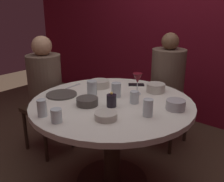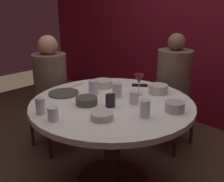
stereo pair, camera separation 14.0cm
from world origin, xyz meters
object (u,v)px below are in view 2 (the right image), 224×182
object	(u,v)px
cup_far_edge	(40,106)
bowl_small_white	(103,84)
cup_center_front	(117,90)
dining_table	(112,121)
cup_beside_wine	(134,98)
bowl_sauce_side	(158,89)
candle_holder	(110,101)
bowl_rice_portion	(87,101)
cup_by_left_diner	(145,109)
cup_near_candle	(94,87)
seated_diner_back	(174,80)
bowl_salad_center	(102,116)
dinner_plate	(64,93)
wine_glass	(139,80)
seated_diner_left	(51,81)
cell_phone	(140,85)
cup_by_right_diner	(53,114)
bowl_serving_large	(175,107)

from	to	relation	value
cup_far_edge	bowl_small_white	bearing A→B (deg)	100.21
cup_center_front	dining_table	bearing A→B (deg)	-69.88
dining_table	cup_beside_wine	world-z (taller)	cup_beside_wine
bowl_sauce_side	candle_holder	bearing A→B (deg)	-98.80
bowl_small_white	bowl_rice_portion	distance (m)	0.42
bowl_rice_portion	cup_by_left_diner	world-z (taller)	cup_by_left_diner
bowl_rice_portion	cup_near_candle	world-z (taller)	cup_near_candle
seated_diner_back	cup_center_front	bearing A→B (deg)	-2.46
bowl_rice_portion	cup_beside_wine	distance (m)	0.35
bowl_sauce_side	cup_by_left_diner	distance (m)	0.50
bowl_salad_center	dinner_plate	bearing A→B (deg)	169.64
bowl_rice_portion	cup_center_front	distance (m)	0.28
wine_glass	bowl_salad_center	xyz separation A→B (m)	(0.12, -0.52, -0.11)
dining_table	cup_far_edge	distance (m)	0.58
seated_diner_left	cell_phone	world-z (taller)	seated_diner_left
dinner_plate	wine_glass	bearing A→B (deg)	42.66
cell_phone	bowl_small_white	size ratio (longest dim) A/B	0.81
cell_phone	bowl_small_white	xyz separation A→B (m)	(-0.21, -0.26, 0.03)
dining_table	bowl_small_white	xyz separation A→B (m)	(-0.30, 0.19, 0.20)
bowl_salad_center	cup_near_candle	bearing A→B (deg)	144.66
dining_table	bowl_sauce_side	bearing A→B (deg)	70.30
seated_diner_left	cup_by_right_diner	size ratio (longest dim) A/B	13.39
bowl_salad_center	bowl_rice_portion	xyz separation A→B (m)	(-0.26, 0.09, 0.00)
cup_center_front	bowl_salad_center	bearing A→B (deg)	-59.97
bowl_small_white	cup_by_left_diner	bearing A→B (deg)	-20.23
dining_table	bowl_sauce_side	distance (m)	0.47
bowl_small_white	cup_by_left_diner	world-z (taller)	cup_by_left_diner
seated_diner_back	cup_far_edge	xyz separation A→B (m)	(-0.17, -1.38, 0.07)
cup_near_candle	cup_by_left_diner	xyz separation A→B (m)	(0.57, -0.06, -0.00)
cup_by_left_diner	candle_holder	bearing A→B (deg)	-173.94
bowl_small_white	seated_diner_left	bearing A→B (deg)	-161.34
bowl_rice_portion	candle_holder	bearing A→B (deg)	30.70
wine_glass	cup_by_left_diner	distance (m)	0.43
candle_holder	cup_by_right_diner	world-z (taller)	candle_holder
bowl_small_white	cup_by_left_diner	xyz separation A→B (m)	(0.66, -0.24, 0.03)
dinner_plate	cell_phone	bearing A→B (deg)	63.30
cup_center_front	cup_beside_wine	distance (m)	0.19
cup_by_left_diner	cup_by_right_diner	distance (m)	0.59
seated_diner_left	wine_glass	world-z (taller)	seated_diner_left
bowl_sauce_side	cup_far_edge	bearing A→B (deg)	-109.36
seated_diner_back	dinner_plate	bearing A→B (deg)	-20.61
bowl_salad_center	bowl_small_white	bearing A→B (deg)	136.15
seated_diner_back	bowl_serving_large	size ratio (longest dim) A/B	8.84
wine_glass	dinner_plate	world-z (taller)	wine_glass
dinner_plate	cup_by_right_diner	bearing A→B (deg)	-42.82
bowl_sauce_side	cup_far_edge	world-z (taller)	cup_far_edge
cell_phone	cup_near_candle	distance (m)	0.46
cup_far_edge	cup_beside_wine	distance (m)	0.67
cup_center_front	seated_diner_left	bearing A→B (deg)	-173.55
dinner_plate	cup_by_left_diner	world-z (taller)	cup_by_left_diner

